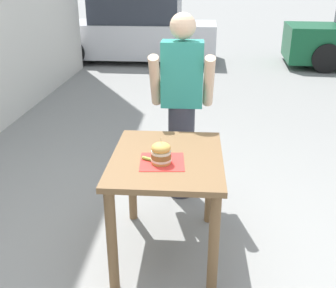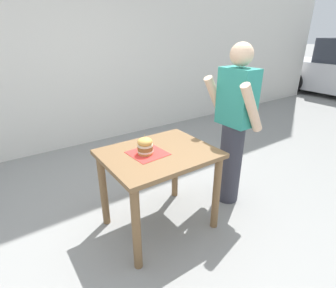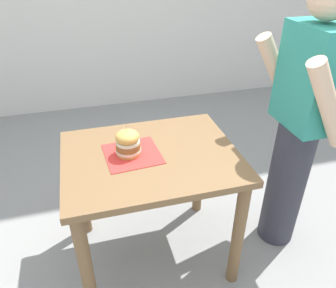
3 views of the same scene
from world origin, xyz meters
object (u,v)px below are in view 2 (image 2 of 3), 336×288
object	(u,v)px
diner_across_table	(234,126)
pickle_spear	(143,148)
patio_table	(159,167)
sandwich	(145,146)
parked_car_mid_block	(225,57)

from	to	relation	value
diner_across_table	pickle_spear	bearing A→B (deg)	-101.18
pickle_spear	patio_table	bearing A→B (deg)	35.84
sandwich	parked_car_mid_block	xyz separation A→B (m)	(-6.75, 8.04, -0.15)
patio_table	diner_across_table	distance (m)	0.91
diner_across_table	parked_car_mid_block	world-z (taller)	diner_across_table
pickle_spear	parked_car_mid_block	size ratio (longest dim) A/B	0.02
pickle_spear	diner_across_table	distance (m)	0.99
diner_across_table	sandwich	bearing A→B (deg)	-95.71
patio_table	pickle_spear	size ratio (longest dim) A/B	11.15
sandwich	parked_car_mid_block	distance (m)	10.50
diner_across_table	patio_table	bearing A→B (deg)	-94.47
parked_car_mid_block	diner_across_table	bearing A→B (deg)	-45.84
patio_table	diner_across_table	xyz separation A→B (m)	(0.07, 0.88, 0.24)
pickle_spear	parked_car_mid_block	world-z (taller)	parked_car_mid_block
sandwich	patio_table	bearing A→B (deg)	75.27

